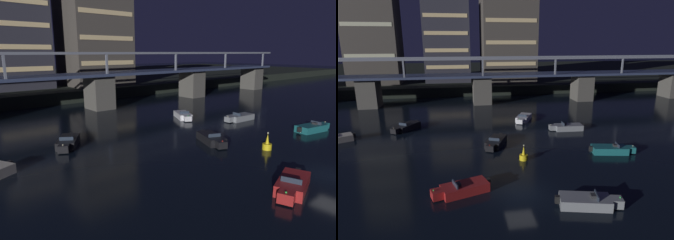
% 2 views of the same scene
% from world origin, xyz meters
% --- Properties ---
extents(ground_plane, '(400.00, 400.00, 0.00)m').
position_xyz_m(ground_plane, '(0.00, 0.00, 0.00)').
color(ground_plane, black).
extents(far_riverbank, '(240.00, 80.00, 2.20)m').
position_xyz_m(far_riverbank, '(0.00, 85.47, 1.10)').
color(far_riverbank, black).
rests_on(far_riverbank, ground).
extents(river_bridge, '(93.45, 6.40, 9.38)m').
position_xyz_m(river_bridge, '(0.00, 37.46, 4.10)').
color(river_bridge, '#4C4944').
rests_on(river_bridge, ground).
extents(tower_west_tall, '(11.36, 8.16, 20.89)m').
position_xyz_m(tower_west_tall, '(-7.09, 56.81, 12.50)').
color(tower_west_tall, '#282833').
rests_on(tower_west_tall, far_riverbank).
extents(tower_central, '(13.21, 12.21, 25.58)m').
position_xyz_m(tower_central, '(8.20, 54.32, 14.84)').
color(tower_central, '#423D38').
rests_on(tower_central, far_riverbank).
extents(speedboat_near_left, '(3.22, 5.02, 1.16)m').
position_xyz_m(speedboat_near_left, '(-0.56, 12.03, 0.41)').
color(speedboat_near_left, black).
rests_on(speedboat_near_left, ground).
extents(speedboat_near_center, '(5.22, 2.01, 1.16)m').
position_xyz_m(speedboat_near_center, '(10.54, 16.66, 0.41)').
color(speedboat_near_center, gray).
rests_on(speedboat_near_center, ground).
extents(speedboat_near_right, '(5.14, 2.93, 1.16)m').
position_xyz_m(speedboat_near_right, '(-4.88, 0.90, 0.41)').
color(speedboat_near_right, maroon).
rests_on(speedboat_near_right, ground).
extents(speedboat_mid_center, '(5.22, 2.50, 1.16)m').
position_xyz_m(speedboat_mid_center, '(12.31, 7.30, 0.41)').
color(speedboat_mid_center, '#196066').
rests_on(speedboat_mid_center, ground).
extents(speedboat_far_left, '(3.44, 4.92, 1.16)m').
position_xyz_m(speedboat_far_left, '(5.45, 22.77, 0.41)').
color(speedboat_far_left, silver).
rests_on(speedboat_far_left, ground).
extents(speedboat_far_right, '(3.75, 4.81, 1.16)m').
position_xyz_m(speedboat_far_right, '(-12.58, 20.74, 0.41)').
color(speedboat_far_right, black).
rests_on(speedboat_far_right, ground).
extents(channel_buoy, '(0.90, 0.90, 1.76)m').
position_xyz_m(channel_buoy, '(1.84, 6.98, 0.48)').
color(channel_buoy, yellow).
rests_on(channel_buoy, ground).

